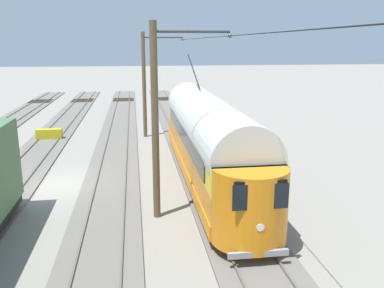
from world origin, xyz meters
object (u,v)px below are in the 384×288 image
Objects in this scene: vintage_streetcar at (208,136)px; track_end_bumper at (49,134)px; catenary_pole_foreground at (145,83)px; catenary_pole_mid_near at (157,119)px.

vintage_streetcar reaches higher than track_end_bumper.
track_end_bumper is at bearing 0.59° from catenary_pole_foreground.
catenary_pole_foreground is 1.00× the size of catenary_pole_mid_near.
catenary_pole_foreground is (2.79, -10.32, 1.75)m from vintage_streetcar.
vintage_streetcar is 10.83m from catenary_pole_foreground.
catenary_pole_foreground is 14.71m from catenary_pole_mid_near.
vintage_streetcar is at bearing 133.88° from track_end_bumper.
catenary_pole_foreground is at bearing -90.00° from catenary_pole_mid_near.
vintage_streetcar is 9.90× the size of track_end_bumper.
vintage_streetcar is 5.49m from catenary_pole_mid_near.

